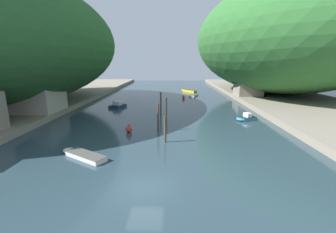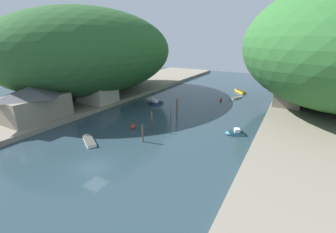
{
  "view_description": "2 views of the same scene",
  "coord_description": "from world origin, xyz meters",
  "px_view_note": "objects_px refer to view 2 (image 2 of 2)",
  "views": [
    {
      "loc": [
        1.98,
        -14.13,
        8.59
      ],
      "look_at": [
        1.14,
        18.76,
        0.6
      ],
      "focal_mm": 24.0,
      "sensor_mm": 36.0,
      "label": 1
    },
    {
      "loc": [
        20.41,
        -16.84,
        15.4
      ],
      "look_at": [
        0.42,
        18.37,
        1.35
      ],
      "focal_mm": 24.0,
      "sensor_mm": 36.0,
      "label": 2
    }
  ],
  "objects_px": {
    "waterfront_building": "(33,102)",
    "boat_white_cruiser": "(156,102)",
    "boat_mid_channel": "(89,140)",
    "channel_buoy_near": "(221,99)",
    "boat_red_skiff": "(235,133)",
    "channel_buoy_far": "(133,127)",
    "right_bank_cottage": "(288,95)",
    "person_on_quay": "(101,101)",
    "boat_open_rowboat": "(239,91)",
    "boathouse_shed": "(97,90)",
    "boat_far_upstream": "(236,98)"
  },
  "relations": [
    {
      "from": "waterfront_building",
      "to": "channel_buoy_far",
      "type": "xyz_separation_m",
      "value": [
        18.4,
        6.53,
        -3.64
      ]
    },
    {
      "from": "waterfront_building",
      "to": "boathouse_shed",
      "type": "distance_m",
      "value": 14.67
    },
    {
      "from": "waterfront_building",
      "to": "channel_buoy_far",
      "type": "height_order",
      "value": "waterfront_building"
    },
    {
      "from": "right_bank_cottage",
      "to": "boat_white_cruiser",
      "type": "relative_size",
      "value": 1.41
    },
    {
      "from": "waterfront_building",
      "to": "boat_open_rowboat",
      "type": "xyz_separation_m",
      "value": [
        28.2,
        46.13,
        -3.78
      ]
    },
    {
      "from": "boat_open_rowboat",
      "to": "boat_red_skiff",
      "type": "height_order",
      "value": "boat_red_skiff"
    },
    {
      "from": "boat_mid_channel",
      "to": "channel_buoy_far",
      "type": "relative_size",
      "value": 4.41
    },
    {
      "from": "boathouse_shed",
      "to": "boat_white_cruiser",
      "type": "relative_size",
      "value": 1.98
    },
    {
      "from": "right_bank_cottage",
      "to": "person_on_quay",
      "type": "xyz_separation_m",
      "value": [
        -36.87,
        -20.7,
        -1.42
      ]
    },
    {
      "from": "boat_mid_channel",
      "to": "person_on_quay",
      "type": "bearing_deg",
      "value": 69.65
    },
    {
      "from": "boathouse_shed",
      "to": "boat_open_rowboat",
      "type": "height_order",
      "value": "boathouse_shed"
    },
    {
      "from": "channel_buoy_far",
      "to": "person_on_quay",
      "type": "height_order",
      "value": "person_on_quay"
    },
    {
      "from": "channel_buoy_near",
      "to": "channel_buoy_far",
      "type": "distance_m",
      "value": 28.08
    },
    {
      "from": "boat_white_cruiser",
      "to": "boat_red_skiff",
      "type": "bearing_deg",
      "value": -4.3
    },
    {
      "from": "channel_buoy_near",
      "to": "boat_open_rowboat",
      "type": "bearing_deg",
      "value": 81.73
    },
    {
      "from": "boat_white_cruiser",
      "to": "channel_buoy_near",
      "type": "xyz_separation_m",
      "value": [
        13.13,
        10.87,
        0.01
      ]
    },
    {
      "from": "boat_open_rowboat",
      "to": "waterfront_building",
      "type": "bearing_deg",
      "value": -162.69
    },
    {
      "from": "person_on_quay",
      "to": "boat_far_upstream",
      "type": "bearing_deg",
      "value": -62.08
    },
    {
      "from": "boat_white_cruiser",
      "to": "boat_open_rowboat",
      "type": "distance_m",
      "value": 27.89
    },
    {
      "from": "boat_white_cruiser",
      "to": "right_bank_cottage",
      "type": "bearing_deg",
      "value": 40.05
    },
    {
      "from": "boathouse_shed",
      "to": "right_bank_cottage",
      "type": "relative_size",
      "value": 1.4
    },
    {
      "from": "boat_open_rowboat",
      "to": "boat_mid_channel",
      "type": "bearing_deg",
      "value": -146.42
    },
    {
      "from": "waterfront_building",
      "to": "boat_mid_channel",
      "type": "xyz_separation_m",
      "value": [
        15.42,
        -1.01,
        -3.89
      ]
    },
    {
      "from": "boathouse_shed",
      "to": "boat_mid_channel",
      "type": "bearing_deg",
      "value": -48.31
    },
    {
      "from": "boat_open_rowboat",
      "to": "person_on_quay",
      "type": "relative_size",
      "value": 3.0
    },
    {
      "from": "boat_mid_channel",
      "to": "boat_red_skiff",
      "type": "distance_m",
      "value": 24.09
    },
    {
      "from": "boat_mid_channel",
      "to": "channel_buoy_near",
      "type": "xyz_separation_m",
      "value": [
        10.94,
        34.47,
        0.17
      ]
    },
    {
      "from": "waterfront_building",
      "to": "person_on_quay",
      "type": "relative_size",
      "value": 7.02
    },
    {
      "from": "waterfront_building",
      "to": "boat_open_rowboat",
      "type": "distance_m",
      "value": 54.2
    },
    {
      "from": "boat_red_skiff",
      "to": "channel_buoy_far",
      "type": "distance_m",
      "value": 17.8
    },
    {
      "from": "channel_buoy_near",
      "to": "boathouse_shed",
      "type": "bearing_deg",
      "value": -142.76
    },
    {
      "from": "boat_open_rowboat",
      "to": "boat_mid_channel",
      "type": "height_order",
      "value": "boat_open_rowboat"
    },
    {
      "from": "boat_open_rowboat",
      "to": "channel_buoy_near",
      "type": "relative_size",
      "value": 5.18
    },
    {
      "from": "boat_red_skiff",
      "to": "boat_white_cruiser",
      "type": "bearing_deg",
      "value": 41.19
    },
    {
      "from": "boat_open_rowboat",
      "to": "boat_mid_channel",
      "type": "distance_m",
      "value": 48.83
    },
    {
      "from": "boat_far_upstream",
      "to": "right_bank_cottage",
      "type": "bearing_deg",
      "value": 2.59
    },
    {
      "from": "boat_red_skiff",
      "to": "boat_far_upstream",
      "type": "height_order",
      "value": "boat_red_skiff"
    },
    {
      "from": "boat_white_cruiser",
      "to": "boat_red_skiff",
      "type": "distance_m",
      "value": 23.7
    },
    {
      "from": "waterfront_building",
      "to": "boat_white_cruiser",
      "type": "xyz_separation_m",
      "value": [
        13.23,
        22.59,
        -3.73
      ]
    },
    {
      "from": "person_on_quay",
      "to": "channel_buoy_far",
      "type": "bearing_deg",
      "value": -131.85
    },
    {
      "from": "boat_mid_channel",
      "to": "person_on_quay",
      "type": "xyz_separation_m",
      "value": [
        -10.73,
        13.63,
        1.66
      ]
    },
    {
      "from": "boathouse_shed",
      "to": "right_bank_cottage",
      "type": "distance_m",
      "value": 44.2
    },
    {
      "from": "boat_open_rowboat",
      "to": "channel_buoy_near",
      "type": "bearing_deg",
      "value": -139.52
    },
    {
      "from": "right_bank_cottage",
      "to": "boat_far_upstream",
      "type": "xyz_separation_m",
      "value": [
        -12.26,
        4.62,
        -3.11
      ]
    },
    {
      "from": "boat_far_upstream",
      "to": "person_on_quay",
      "type": "relative_size",
      "value": 2.61
    },
    {
      "from": "channel_buoy_far",
      "to": "boat_mid_channel",
      "type": "bearing_deg",
      "value": -111.55
    },
    {
      "from": "right_bank_cottage",
      "to": "person_on_quay",
      "type": "distance_m",
      "value": 42.31
    },
    {
      "from": "right_bank_cottage",
      "to": "boat_white_cruiser",
      "type": "distance_m",
      "value": 30.44
    },
    {
      "from": "channel_buoy_near",
      "to": "boat_white_cruiser",
      "type": "bearing_deg",
      "value": -140.39
    },
    {
      "from": "channel_buoy_far",
      "to": "person_on_quay",
      "type": "xyz_separation_m",
      "value": [
        -13.71,
        6.09,
        1.41
      ]
    }
  ]
}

